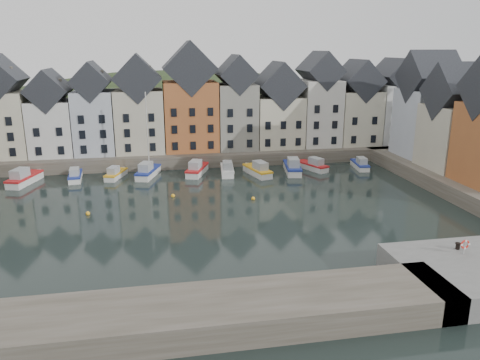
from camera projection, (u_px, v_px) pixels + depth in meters
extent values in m
plane|color=black|center=(211.00, 216.00, 53.71)|extent=(260.00, 260.00, 0.00)
cube|color=#454135|center=(190.00, 152.00, 81.82)|extent=(90.00, 16.00, 2.00)
cube|color=#454135|center=(101.00, 325.00, 30.89)|extent=(50.00, 6.00, 2.00)
ellipsoid|color=black|center=(184.00, 207.00, 111.62)|extent=(153.60, 70.40, 64.00)
sphere|color=black|center=(114.00, 97.00, 97.10)|extent=(5.77, 5.77, 5.77)
sphere|color=black|center=(282.00, 93.00, 113.27)|extent=(5.27, 5.27, 5.27)
sphere|color=black|center=(318.00, 96.00, 108.35)|extent=(5.07, 5.07, 5.07)
sphere|color=black|center=(243.00, 97.00, 106.26)|extent=(5.01, 5.01, 5.01)
sphere|color=black|center=(1.00, 107.00, 98.94)|extent=(3.94, 3.94, 3.94)
sphere|color=black|center=(296.00, 93.00, 113.42)|extent=(5.21, 5.21, 5.21)
sphere|color=black|center=(188.00, 94.00, 107.26)|extent=(5.45, 5.45, 5.45)
sphere|color=black|center=(353.00, 101.00, 104.00)|extent=(4.49, 4.49, 4.49)
cube|color=beige|center=(4.00, 124.00, 73.22)|extent=(7.67, 8.00, 10.07)
cube|color=silver|center=(53.00, 128.00, 74.68)|extent=(6.56, 8.00, 8.61)
cube|color=black|center=(49.00, 90.00, 73.06)|extent=(6.56, 8.16, 6.56)
cube|color=#ACB3BF|center=(95.00, 122.00, 75.62)|extent=(6.20, 8.00, 10.02)
cube|color=black|center=(92.00, 81.00, 73.83)|extent=(6.20, 8.16, 6.20)
cube|color=#B5AF99|center=(140.00, 121.00, 76.84)|extent=(7.70, 8.00, 10.08)
cube|color=black|center=(137.00, 78.00, 74.94)|extent=(7.70, 8.16, 7.70)
cube|color=#A35A2E|center=(190.00, 116.00, 78.12)|extent=(8.69, 8.00, 11.28)
cube|color=black|center=(189.00, 68.00, 75.99)|extent=(8.69, 8.16, 8.69)
cube|color=gray|center=(236.00, 116.00, 79.53)|extent=(6.43, 8.00, 10.78)
cube|color=black|center=(236.00, 74.00, 77.62)|extent=(6.43, 8.16, 6.43)
cube|color=beige|center=(277.00, 121.00, 81.10)|extent=(7.88, 8.00, 8.56)
cube|color=black|center=(278.00, 85.00, 79.39)|extent=(7.88, 8.16, 7.88)
cube|color=beige|center=(318.00, 113.00, 82.00)|extent=(6.50, 8.00, 11.27)
cube|color=black|center=(320.00, 70.00, 80.02)|extent=(6.50, 8.16, 6.50)
cube|color=beige|center=(355.00, 117.00, 83.48)|extent=(7.23, 8.00, 9.32)
cube|color=black|center=(358.00, 80.00, 81.72)|extent=(7.23, 8.16, 7.23)
cube|color=silver|center=(391.00, 113.00, 84.53)|extent=(6.18, 8.00, 10.32)
cube|color=black|center=(394.00, 76.00, 82.70)|extent=(6.18, 8.16, 6.18)
cube|color=#ACB3BF|center=(425.00, 123.00, 73.37)|extent=(7.47, 8.00, 10.38)
cube|color=black|center=(431.00, 77.00, 71.41)|extent=(7.62, 8.00, 8.00)
cube|color=#B5AF99|center=(456.00, 137.00, 66.00)|extent=(8.14, 8.00, 8.89)
cube|color=black|center=(462.00, 91.00, 64.24)|extent=(8.30, 8.00, 8.00)
sphere|color=#F0A81C|center=(173.00, 196.00, 60.55)|extent=(0.50, 0.50, 0.50)
sphere|color=#F0A81C|center=(253.00, 199.00, 59.44)|extent=(0.50, 0.50, 0.50)
sphere|color=#F0A81C|center=(88.00, 214.00, 54.08)|extent=(0.50, 0.50, 0.50)
cube|color=silver|center=(25.00, 181.00, 66.45)|extent=(3.83, 7.00, 1.23)
cube|color=red|center=(24.00, 176.00, 66.26)|extent=(3.97, 7.16, 0.28)
cube|color=#999DA0|center=(20.00, 174.00, 65.12)|extent=(2.26, 3.01, 1.34)
cube|color=silver|center=(76.00, 178.00, 68.35)|extent=(2.06, 5.54, 1.00)
cube|color=navy|center=(75.00, 174.00, 68.20)|extent=(2.16, 5.66, 0.23)
cube|color=#999DA0|center=(74.00, 172.00, 67.29)|extent=(1.44, 2.27, 1.09)
cube|color=silver|center=(116.00, 176.00, 69.39)|extent=(3.14, 5.46, 0.96)
cube|color=#F0A81C|center=(116.00, 172.00, 69.25)|extent=(3.25, 5.59, 0.22)
cube|color=#999DA0|center=(113.00, 170.00, 68.35)|extent=(1.82, 2.37, 1.05)
cube|color=silver|center=(148.00, 174.00, 70.14)|extent=(3.83, 6.80, 1.19)
cube|color=navy|center=(148.00, 170.00, 69.96)|extent=(3.97, 6.96, 0.27)
cube|color=#999DA0|center=(146.00, 167.00, 68.85)|extent=(2.23, 2.94, 1.30)
cylinder|color=silver|center=(147.00, 133.00, 69.09)|extent=(0.15, 0.15, 11.94)
cube|color=silver|center=(197.00, 172.00, 71.48)|extent=(4.05, 6.71, 1.18)
cube|color=red|center=(197.00, 167.00, 71.31)|extent=(4.20, 6.87, 0.27)
cube|color=#999DA0|center=(195.00, 165.00, 70.21)|extent=(2.30, 2.94, 1.29)
cube|color=silver|center=(227.00, 172.00, 71.56)|extent=(2.43, 6.10, 1.09)
cube|color=silver|center=(227.00, 168.00, 71.40)|extent=(2.54, 6.23, 0.25)
cube|color=#999DA0|center=(227.00, 165.00, 70.38)|extent=(1.64, 2.52, 1.19)
cube|color=silver|center=(257.00, 172.00, 70.97)|extent=(3.41, 6.63, 1.16)
cube|color=#F0A81C|center=(257.00, 168.00, 70.80)|extent=(3.54, 6.78, 0.26)
cube|color=#999DA0|center=(260.00, 166.00, 69.79)|extent=(2.06, 2.83, 1.27)
cube|color=silver|center=(292.00, 170.00, 72.45)|extent=(3.18, 7.12, 1.26)
cube|color=navy|center=(292.00, 165.00, 72.26)|extent=(3.31, 7.27, 0.29)
cube|color=#999DA0|center=(293.00, 163.00, 71.08)|extent=(2.04, 2.98, 1.37)
cube|color=silver|center=(312.00, 167.00, 74.08)|extent=(3.88, 6.01, 1.06)
cube|color=red|center=(312.00, 164.00, 73.92)|extent=(4.01, 6.15, 0.24)
cube|color=#999DA0|center=(316.00, 161.00, 73.06)|extent=(2.15, 2.66, 1.16)
cube|color=silver|center=(360.00, 166.00, 74.93)|extent=(2.30, 5.52, 0.98)
cube|color=navy|center=(360.00, 163.00, 74.78)|extent=(2.40, 5.64, 0.22)
cube|color=#999DA0|center=(362.00, 161.00, 73.86)|extent=(1.52, 2.29, 1.07)
cylinder|color=black|center=(458.00, 246.00, 40.04)|extent=(0.36, 0.36, 0.50)
cylinder|color=black|center=(458.00, 243.00, 39.96)|extent=(0.48, 0.48, 0.08)
cube|color=gray|center=(464.00, 248.00, 39.01)|extent=(0.10, 0.10, 1.10)
torus|color=red|center=(465.00, 244.00, 38.87)|extent=(0.80, 0.14, 0.80)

